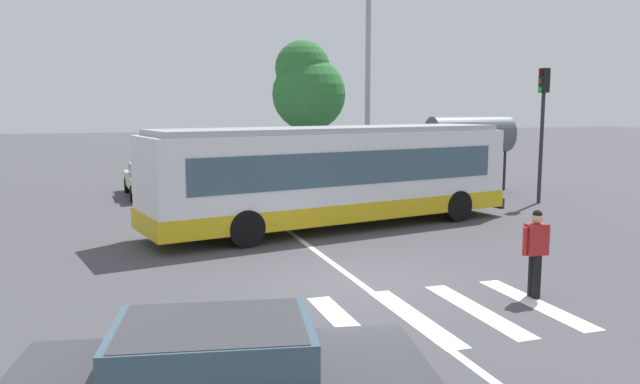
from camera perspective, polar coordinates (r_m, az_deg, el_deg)
ground_plane at (r=13.40m, az=3.48°, el=-8.15°), size 160.00×160.00×0.00m
city_transit_bus at (r=19.01m, az=1.38°, el=1.50°), size 12.04×5.10×3.06m
pedestrian_crossing_street at (r=12.79m, az=19.05°, el=-4.87°), size 0.58×0.31×1.72m
foreground_sedan at (r=7.26m, az=-9.14°, el=-16.00°), size 4.75×2.57×1.35m
parked_car_champagne at (r=26.69m, az=-15.16°, el=1.29°), size 2.11×4.61×1.35m
parked_car_white at (r=27.34m, az=-9.39°, el=1.60°), size 1.91×4.52×1.35m
parked_car_silver at (r=27.75m, az=-3.77°, el=1.78°), size 1.89×4.51×1.35m
traffic_light_far_corner at (r=25.12m, az=19.60°, el=6.70°), size 0.33×0.32×5.08m
bus_stop_shelter at (r=27.69m, az=13.45°, el=5.00°), size 3.70×1.54×3.25m
twin_arm_street_lamp at (r=24.61m, az=4.41°, el=13.52°), size 4.66×0.32×10.09m
background_tree_right at (r=31.78m, az=-1.18°, el=9.56°), size 3.68×3.68×6.94m
crosswalk_painted_stripes at (r=11.36m, az=8.48°, el=-11.16°), size 5.51×3.17×0.01m
lane_center_line at (r=15.21m, az=0.70°, el=-6.17°), size 0.16×24.00×0.01m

